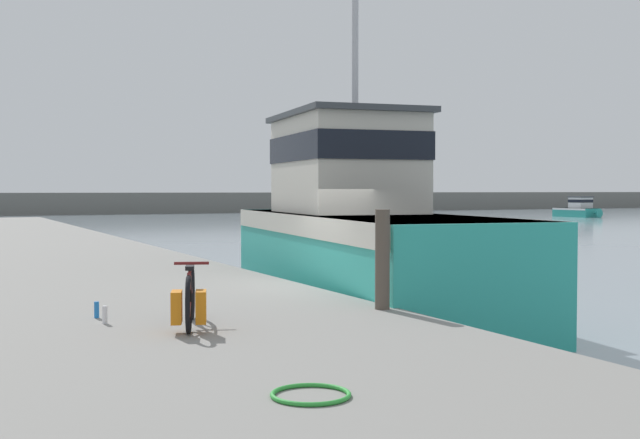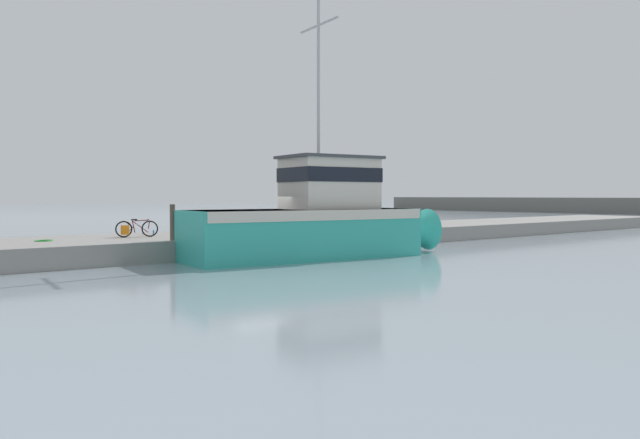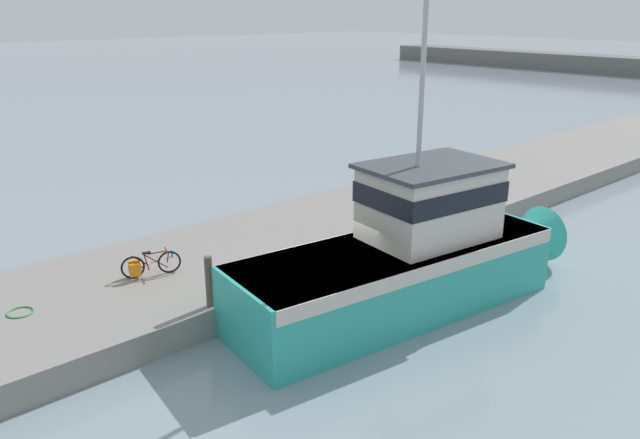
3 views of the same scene
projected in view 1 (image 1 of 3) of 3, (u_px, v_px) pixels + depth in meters
The scene contains 10 objects.
ground_plane at pixel (343, 329), 14.31m from camera, with size 320.00×320.00×0.00m, color #84939E.
dock_pier at pixel (128, 321), 12.65m from camera, with size 6.31×80.00×0.81m, color gray.
far_shoreline at pixel (282, 202), 93.70m from camera, with size 180.00×5.00×2.24m, color slate.
fishing_boat_main at pixel (356, 231), 16.93m from camera, with size 4.30×11.68×11.16m.
boat_red_outer at pixel (578, 209), 74.62m from camera, with size 2.11×5.00×1.93m.
bicycle_touring at pixel (190, 300), 9.62m from camera, with size 0.75×1.65×0.75m.
mooring_post at pixel (382, 259), 11.18m from camera, with size 0.21×0.21×1.40m, color #51473D.
hose_coil at pixel (311, 394), 6.45m from camera, with size 0.66×0.66×0.04m, color green.
water_bottle_on_curb at pixel (105, 315), 9.98m from camera, with size 0.06×0.06×0.22m, color silver.
water_bottle_by_bike at pixel (97, 310), 10.43m from camera, with size 0.06×0.06×0.21m, color blue.
Camera 1 is at (-6.52, -12.66, 2.47)m, focal length 45.00 mm.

